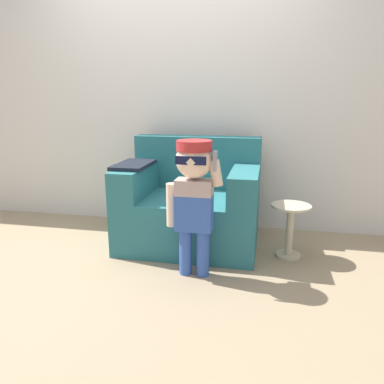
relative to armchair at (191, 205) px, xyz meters
The scene contains 5 objects.
ground_plane 0.41m from the armchair, 153.09° to the right, with size 10.00×10.00×0.00m, color #998466.
wall_back 1.12m from the armchair, 110.94° to the left, with size 10.00×0.05×2.60m.
armchair is the anchor object (origin of this frame).
person_child 0.69m from the armchair, 76.38° to the right, with size 0.39×0.29×0.96m.
side_table 0.84m from the armchair, 10.02° to the right, with size 0.31×0.31×0.43m.
Camera 1 is at (0.83, -2.92, 1.23)m, focal length 35.00 mm.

